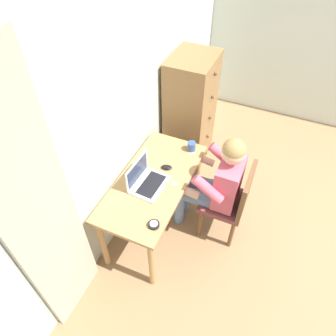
{
  "coord_description": "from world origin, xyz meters",
  "views": [
    {
      "loc": [
        -2.03,
        0.97,
        2.77
      ],
      "look_at": [
        -0.3,
        1.73,
        0.83
      ],
      "focal_mm": 33.15,
      "sensor_mm": 36.0,
      "label": 1
    }
  ],
  "objects_px": {
    "dresser": "(190,113)",
    "computer_mouse": "(167,167)",
    "laptop": "(146,180)",
    "coffee_mug": "(192,146)",
    "chair": "(232,200)",
    "person_seated": "(215,181)",
    "desk": "(154,188)",
    "desk_clock": "(154,225)"
  },
  "relations": [
    {
      "from": "dresser",
      "to": "desk_clock",
      "type": "height_order",
      "value": "dresser"
    },
    {
      "from": "desk_clock",
      "to": "dresser",
      "type": "bearing_deg",
      "value": 10.68
    },
    {
      "from": "desk_clock",
      "to": "coffee_mug",
      "type": "relative_size",
      "value": 0.75
    },
    {
      "from": "person_seated",
      "to": "desk_clock",
      "type": "bearing_deg",
      "value": 157.82
    },
    {
      "from": "computer_mouse",
      "to": "coffee_mug",
      "type": "bearing_deg",
      "value": -33.43
    },
    {
      "from": "chair",
      "to": "laptop",
      "type": "height_order",
      "value": "laptop"
    },
    {
      "from": "chair",
      "to": "person_seated",
      "type": "relative_size",
      "value": 0.73
    },
    {
      "from": "chair",
      "to": "coffee_mug",
      "type": "xyz_separation_m",
      "value": [
        0.24,
        0.51,
        0.29
      ]
    },
    {
      "from": "coffee_mug",
      "to": "chair",
      "type": "bearing_deg",
      "value": -115.56
    },
    {
      "from": "desk_clock",
      "to": "person_seated",
      "type": "bearing_deg",
      "value": -22.18
    },
    {
      "from": "coffee_mug",
      "to": "dresser",
      "type": "bearing_deg",
      "value": 21.52
    },
    {
      "from": "chair",
      "to": "computer_mouse",
      "type": "bearing_deg",
      "value": 97.68
    },
    {
      "from": "chair",
      "to": "person_seated",
      "type": "xyz_separation_m",
      "value": [
        -0.0,
        0.18,
        0.18
      ]
    },
    {
      "from": "desk",
      "to": "computer_mouse",
      "type": "height_order",
      "value": "computer_mouse"
    },
    {
      "from": "laptop",
      "to": "coffee_mug",
      "type": "relative_size",
      "value": 2.94
    },
    {
      "from": "desk",
      "to": "person_seated",
      "type": "bearing_deg",
      "value": -62.15
    },
    {
      "from": "chair",
      "to": "laptop",
      "type": "xyz_separation_m",
      "value": [
        -0.33,
        0.72,
        0.29
      ]
    },
    {
      "from": "laptop",
      "to": "dresser",
      "type": "bearing_deg",
      "value": 2.18
    },
    {
      "from": "dresser",
      "to": "coffee_mug",
      "type": "distance_m",
      "value": 0.7
    },
    {
      "from": "desk",
      "to": "person_seated",
      "type": "height_order",
      "value": "person_seated"
    },
    {
      "from": "desk_clock",
      "to": "coffee_mug",
      "type": "xyz_separation_m",
      "value": [
        0.94,
        0.04,
        0.03
      ]
    },
    {
      "from": "chair",
      "to": "person_seated",
      "type": "bearing_deg",
      "value": 90.29
    },
    {
      "from": "desk",
      "to": "chair",
      "type": "relative_size",
      "value": 1.41
    },
    {
      "from": "dresser",
      "to": "person_seated",
      "type": "xyz_separation_m",
      "value": [
        -0.89,
        -0.58,
        -0.0
      ]
    },
    {
      "from": "desk",
      "to": "coffee_mug",
      "type": "distance_m",
      "value": 0.56
    },
    {
      "from": "dresser",
      "to": "coffee_mug",
      "type": "xyz_separation_m",
      "value": [
        -0.64,
        -0.25,
        0.1
      ]
    },
    {
      "from": "desk",
      "to": "chair",
      "type": "xyz_separation_m",
      "value": [
        0.26,
        -0.68,
        -0.13
      ]
    },
    {
      "from": "chair",
      "to": "desk",
      "type": "bearing_deg",
      "value": 111.19
    },
    {
      "from": "person_seated",
      "to": "chair",
      "type": "bearing_deg",
      "value": -89.71
    },
    {
      "from": "laptop",
      "to": "computer_mouse",
      "type": "bearing_deg",
      "value": -19.8
    },
    {
      "from": "chair",
      "to": "coffee_mug",
      "type": "relative_size",
      "value": 7.28
    },
    {
      "from": "desk",
      "to": "laptop",
      "type": "relative_size",
      "value": 3.48
    },
    {
      "from": "computer_mouse",
      "to": "person_seated",
      "type": "bearing_deg",
      "value": -92.96
    },
    {
      "from": "person_seated",
      "to": "laptop",
      "type": "height_order",
      "value": "person_seated"
    },
    {
      "from": "desk",
      "to": "computer_mouse",
      "type": "bearing_deg",
      "value": -15.94
    },
    {
      "from": "laptop",
      "to": "computer_mouse",
      "type": "distance_m",
      "value": 0.26
    },
    {
      "from": "desk_clock",
      "to": "laptop",
      "type": "bearing_deg",
      "value": 34.66
    },
    {
      "from": "laptop",
      "to": "desk_clock",
      "type": "relative_size",
      "value": 3.92
    },
    {
      "from": "desk",
      "to": "laptop",
      "type": "xyz_separation_m",
      "value": [
        -0.07,
        0.04,
        0.16
      ]
    },
    {
      "from": "computer_mouse",
      "to": "coffee_mug",
      "type": "relative_size",
      "value": 0.83
    },
    {
      "from": "dresser",
      "to": "computer_mouse",
      "type": "bearing_deg",
      "value": -172.1
    },
    {
      "from": "laptop",
      "to": "coffee_mug",
      "type": "bearing_deg",
      "value": -19.82
    }
  ]
}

